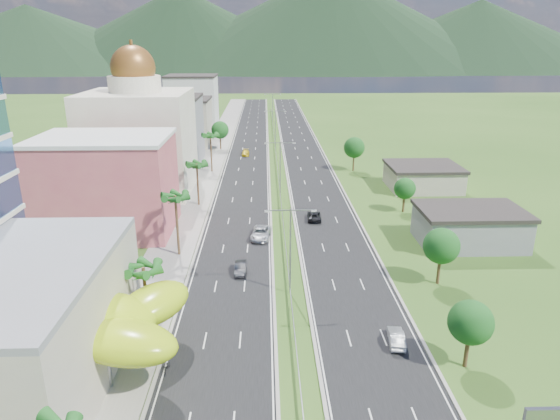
{
  "coord_description": "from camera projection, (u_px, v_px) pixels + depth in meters",
  "views": [
    {
      "loc": [
        -2.87,
        -44.72,
        29.6
      ],
      "look_at": [
        -0.89,
        21.22,
        7.0
      ],
      "focal_mm": 32.0,
      "sensor_mm": 36.0,
      "label": 1
    }
  ],
  "objects": [
    {
      "name": "leafy_tree_rd",
      "position": [
        354.0,
        148.0,
        116.85
      ],
      "size": [
        4.9,
        4.9,
        8.05
      ],
      "color": "#47301C",
      "rests_on": "ground"
    },
    {
      "name": "streetlight_median_d",
      "position": [
        275.0,
        126.0,
        139.6
      ],
      "size": [
        6.04,
        0.25,
        11.0
      ],
      "color": "gray",
      "rests_on": "ground"
    },
    {
      "name": "car_dark_far_right",
      "position": [
        314.0,
        216.0,
        86.14
      ],
      "size": [
        2.55,
        5.03,
        1.36
      ],
      "primitive_type": "imported",
      "rotation": [
        0.0,
        0.0,
        3.08
      ],
      "color": "black",
      "rests_on": "road_right"
    },
    {
      "name": "car_silver_right",
      "position": [
        396.0,
        337.0,
        50.97
      ],
      "size": [
        1.99,
        4.39,
        1.4
      ],
      "primitive_type": "imported",
      "rotation": [
        0.0,
        0.0,
        3.02
      ],
      "color": "#ADB0B5",
      "rests_on": "road_right"
    },
    {
      "name": "pink_shophouse",
      "position": [
        107.0,
        187.0,
        78.99
      ],
      "size": [
        20.0,
        15.0,
        15.0
      ],
      "primitive_type": "cube",
      "color": "#B74B59",
      "rests_on": "ground"
    },
    {
      "name": "palm_tree_c",
      "position": [
        175.0,
        199.0,
        69.57
      ],
      "size": [
        3.6,
        3.6,
        9.6
      ],
      "color": "#47301C",
      "rests_on": "ground"
    },
    {
      "name": "car_silver_mid_left",
      "position": [
        261.0,
        233.0,
        78.12
      ],
      "size": [
        3.44,
        6.21,
        1.65
      ],
      "primitive_type": "imported",
      "rotation": [
        0.0,
        0.0,
        -0.12
      ],
      "color": "#AAACB2",
      "rests_on": "road_left"
    },
    {
      "name": "streetlight_median_b",
      "position": [
        290.0,
        242.0,
        59.23
      ],
      "size": [
        6.04,
        0.25,
        11.0
      ],
      "color": "gray",
      "rests_on": "ground"
    },
    {
      "name": "midrise_beige",
      "position": [
        182.0,
        123.0,
        145.54
      ],
      "size": [
        16.0,
        15.0,
        13.0
      ],
      "primitive_type": "cube",
      "color": "#A9A08B",
      "rests_on": "ground"
    },
    {
      "name": "leafy_tree_lfar",
      "position": [
        220.0,
        130.0,
        139.54
      ],
      "size": [
        4.9,
        4.9,
        8.05
      ],
      "color": "#47301C",
      "rests_on": "ground"
    },
    {
      "name": "leafy_tree_ra",
      "position": [
        471.0,
        323.0,
        46.14
      ],
      "size": [
        4.2,
        4.2,
        6.9
      ],
      "color": "#47301C",
      "rests_on": "ground"
    },
    {
      "name": "leafy_tree_rb",
      "position": [
        441.0,
        246.0,
        62.17
      ],
      "size": [
        4.55,
        4.55,
        7.47
      ],
      "color": "#47301C",
      "rests_on": "ground"
    },
    {
      "name": "palm_tree_e",
      "position": [
        210.0,
        137.0,
        115.02
      ],
      "size": [
        3.6,
        3.6,
        9.4
      ],
      "color": "#47301C",
      "rests_on": "ground"
    },
    {
      "name": "median_guardrail",
      "position": [
        277.0,
        167.0,
        119.83
      ],
      "size": [
        0.1,
        216.06,
        0.76
      ],
      "color": "gray",
      "rests_on": "ground"
    },
    {
      "name": "palm_tree_b",
      "position": [
        143.0,
        271.0,
        51.12
      ],
      "size": [
        3.6,
        3.6,
        8.1
      ],
      "color": "#47301C",
      "rests_on": "ground"
    },
    {
      "name": "palm_tree_d",
      "position": [
        197.0,
        166.0,
        91.63
      ],
      "size": [
        3.6,
        3.6,
        8.6
      ],
      "color": "#47301C",
      "rests_on": "ground"
    },
    {
      "name": "domed_building",
      "position": [
        139.0,
        136.0,
        99.49
      ],
      "size": [
        20.0,
        20.0,
        28.7
      ],
      "color": "beige",
      "rests_on": "ground"
    },
    {
      "name": "motorcycle",
      "position": [
        167.0,
        366.0,
        46.7
      ],
      "size": [
        0.66,
        1.86,
        1.17
      ],
      "primitive_type": "imported",
      "rotation": [
        0.0,
        0.0,
        -0.06
      ],
      "color": "black",
      "rests_on": "road_left"
    },
    {
      "name": "midrise_grey",
      "position": [
        168.0,
        131.0,
        124.25
      ],
      "size": [
        16.0,
        15.0,
        16.0
      ],
      "primitive_type": "cube",
      "color": "gray",
      "rests_on": "ground"
    },
    {
      "name": "mountain_ridge",
      "position": [
        330.0,
        72.0,
        479.18
      ],
      "size": [
        860.0,
        140.0,
        90.0
      ],
      "primitive_type": null,
      "color": "black",
      "rests_on": "ground"
    },
    {
      "name": "sidewalk_left",
      "position": [
        214.0,
        153.0,
        136.56
      ],
      "size": [
        7.0,
        260.0,
        0.12
      ],
      "primitive_type": "cube",
      "color": "gray",
      "rests_on": "ground"
    },
    {
      "name": "ground",
      "position": [
        295.0,
        339.0,
        51.96
      ],
      "size": [
        500.0,
        500.0,
        0.0
      ],
      "primitive_type": "plane",
      "color": "#2D5119",
      "rests_on": "ground"
    },
    {
      "name": "shed_near",
      "position": [
        469.0,
        228.0,
        75.59
      ],
      "size": [
        15.0,
        10.0,
        5.0
      ],
      "primitive_type": "cube",
      "color": "gray",
      "rests_on": "ground"
    },
    {
      "name": "car_yellow_far_left",
      "position": [
        246.0,
        153.0,
        134.01
      ],
      "size": [
        1.95,
        4.73,
        1.37
      ],
      "primitive_type": "imported",
      "rotation": [
        0.0,
        0.0,
        -0.01
      ],
      "color": "gold",
      "rests_on": "road_left"
    },
    {
      "name": "shed_far",
      "position": [
        423.0,
        178.0,
        104.11
      ],
      "size": [
        14.0,
        12.0,
        4.4
      ],
      "primitive_type": "cube",
      "color": "#A9A08B",
      "rests_on": "ground"
    },
    {
      "name": "lime_canopy",
      "position": [
        82.0,
        321.0,
        45.99
      ],
      "size": [
        18.0,
        15.0,
        7.4
      ],
      "color": "#A5C713",
      "rests_on": "ground"
    },
    {
      "name": "car_dark_left",
      "position": [
        240.0,
        268.0,
        66.47
      ],
      "size": [
        1.5,
        4.2,
        1.38
      ],
      "primitive_type": "imported",
      "rotation": [
        0.0,
        0.0,
        0.01
      ],
      "color": "black",
      "rests_on": "road_left"
    },
    {
      "name": "road_right",
      "position": [
        303.0,
        153.0,
        137.27
      ],
      "size": [
        11.0,
        260.0,
        0.04
      ],
      "primitive_type": "cube",
      "color": "black",
      "rests_on": "ground"
    },
    {
      "name": "midrise_white",
      "position": [
        193.0,
        105.0,
        166.47
      ],
      "size": [
        16.0,
        15.0,
        18.0
      ],
      "primitive_type": "cube",
      "color": "silver",
      "rests_on": "ground"
    },
    {
      "name": "streetlight_median_c",
      "position": [
        280.0,
        163.0,
        97.05
      ],
      "size": [
        6.04,
        0.25,
        11.0
      ],
      "color": "gray",
      "rests_on": "ground"
    },
    {
      "name": "leafy_tree_rc",
      "position": [
        405.0,
        189.0,
        88.99
      ],
      "size": [
        3.85,
        3.85,
        6.33
      ],
      "color": "#47301C",
      "rests_on": "ground"
    },
    {
      "name": "road_left",
      "position": [
        248.0,
        153.0,
        136.84
      ],
      "size": [
        11.0,
        260.0,
        0.04
      ],
      "primitive_type": "cube",
      "color": "black",
      "rests_on": "ground"
    },
    {
      "name": "streetlight_median_e",
      "position": [
        273.0,
        105.0,
        182.15
      ],
      "size": [
        6.04,
        0.25,
        11.0
      ],
      "color": "gray",
      "rests_on": "ground"
    }
  ]
}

